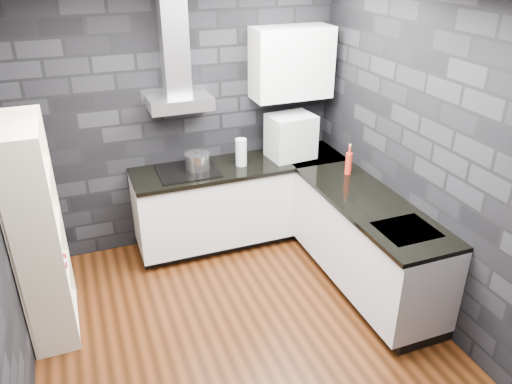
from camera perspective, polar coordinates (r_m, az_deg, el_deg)
ground at (r=4.41m, az=-2.25°, el=-14.97°), size 3.20×3.20×0.00m
wall_back at (r=5.12m, az=-8.46°, el=8.42°), size 3.20×0.05×2.70m
wall_front at (r=2.41m, az=10.17°, el=-14.71°), size 3.20×0.05×2.70m
wall_right at (r=4.39m, az=17.98°, el=4.28°), size 0.05×3.20×2.70m
toekick_back at (r=5.53m, az=-1.83°, el=-4.70°), size 2.18×0.50×0.10m
toekick_right at (r=4.93m, az=12.49°, el=-9.79°), size 0.50×1.78×0.10m
counter_back_cab at (r=5.29m, az=-1.76°, el=-0.93°), size 2.20×0.60×0.76m
counter_right_cab at (r=4.67m, az=12.58°, el=-5.65°), size 0.60×1.80×0.76m
counter_back_top at (r=5.11m, az=-1.78°, el=3.01°), size 2.20×0.62×0.04m
counter_right_top at (r=4.47m, az=12.97°, el=-1.33°), size 0.62×1.80×0.04m
counter_corner_top at (r=5.41m, az=6.23°, el=4.24°), size 0.62×0.62×0.04m
hood_body at (r=4.86m, az=-8.68°, el=10.03°), size 0.60×0.34×0.12m
hood_chimney at (r=4.81m, az=-9.30°, el=16.07°), size 0.24×0.20×0.90m
upper_cabinet at (r=5.14m, az=4.08°, el=14.50°), size 0.80×0.35×0.70m
cooktop at (r=4.97m, az=-7.83°, el=2.40°), size 0.58×0.50×0.01m
sink_rim at (r=4.12m, az=16.84°, el=-4.16°), size 0.44×0.40×0.01m
pot at (r=4.97m, az=-6.70°, el=3.46°), size 0.26×0.26×0.14m
glass_vase at (r=5.02m, az=-1.71°, el=4.57°), size 0.14×0.14×0.28m
storage_jar at (r=5.09m, az=-1.73°, el=3.82°), size 0.10×0.10×0.10m
utensil_crock at (r=5.30m, az=1.87°, el=4.83°), size 0.10×0.10×0.12m
appliance_garage at (r=5.21m, az=4.00°, el=6.36°), size 0.48×0.39×0.46m
red_bottle at (r=4.92m, az=10.53°, el=3.22°), size 0.07×0.07×0.22m
bookshelf at (r=4.25m, az=-23.65°, el=-4.30°), size 0.42×0.83×1.80m
fruit_bowl at (r=4.10m, az=-23.76°, el=-4.86°), size 0.25×0.25×0.05m
book_red at (r=4.58m, az=-23.02°, el=-6.64°), size 0.16×0.03×0.22m
book_second at (r=4.57m, az=-23.30°, el=-6.50°), size 0.14×0.11×0.23m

